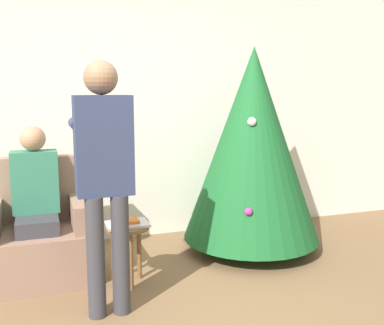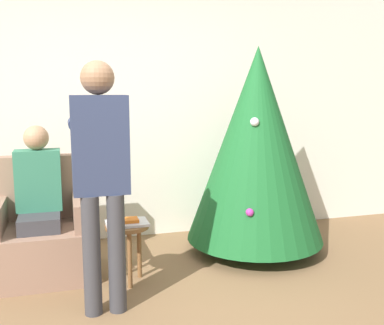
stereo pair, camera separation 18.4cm
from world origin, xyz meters
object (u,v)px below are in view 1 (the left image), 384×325
at_px(christmas_tree, 252,144).
at_px(side_stool, 127,237).
at_px(armchair, 38,237).
at_px(person_standing, 104,166).
at_px(person_seated, 36,197).

bearing_deg(christmas_tree, side_stool, -163.28).
relative_size(armchair, person_standing, 0.56).
height_order(christmas_tree, person_standing, christmas_tree).
distance_m(person_standing, side_stool, 0.78).
bearing_deg(side_stool, christmas_tree, 16.72).
height_order(christmas_tree, person_seated, christmas_tree).
height_order(person_seated, side_stool, person_seated).
bearing_deg(side_stool, person_seated, 152.47).
height_order(person_seated, person_standing, person_standing).
bearing_deg(person_seated, side_stool, -27.53).
height_order(christmas_tree, armchair, christmas_tree).
height_order(armchair, person_seated, person_seated).
xyz_separation_m(christmas_tree, person_seated, (-1.92, -0.03, -0.34)).
distance_m(armchair, person_standing, 1.13).
xyz_separation_m(person_seated, person_standing, (0.44, -0.75, 0.34)).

